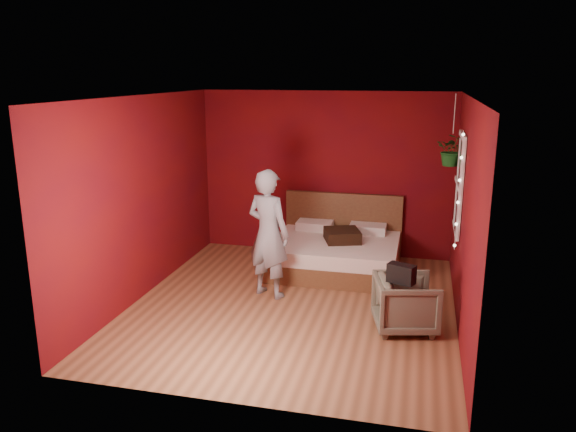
{
  "coord_description": "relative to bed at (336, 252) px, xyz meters",
  "views": [
    {
      "loc": [
        1.49,
        -6.46,
        2.89
      ],
      "look_at": [
        -0.16,
        0.4,
        1.06
      ],
      "focal_mm": 35.0,
      "sensor_mm": 36.0,
      "label": 1
    }
  ],
  "objects": [
    {
      "name": "person",
      "position": [
        -0.71,
        -1.24,
        0.58
      ],
      "size": [
        0.72,
        0.6,
        1.69
      ],
      "primitive_type": "imported",
      "rotation": [
        0.0,
        0.0,
        2.77
      ],
      "color": "gray",
      "rests_on": "ground"
    },
    {
      "name": "throw_pillow",
      "position": [
        0.09,
        -0.09,
        0.28
      ],
      "size": [
        0.62,
        0.62,
        0.17
      ],
      "primitive_type": "cube",
      "rotation": [
        0.0,
        0.0,
        0.33
      ],
      "color": "black",
      "rests_on": "bed"
    },
    {
      "name": "window",
      "position": [
        1.64,
        -0.6,
        1.23
      ],
      "size": [
        0.05,
        0.97,
        1.27
      ],
      "color": "white",
      "rests_on": "room_walls"
    },
    {
      "name": "fairy_lights",
      "position": [
        1.62,
        -1.12,
        1.23
      ],
      "size": [
        0.04,
        0.04,
        1.45
      ],
      "color": "silver",
      "rests_on": "room_walls"
    },
    {
      "name": "room_walls",
      "position": [
        -0.32,
        -1.5,
        1.41
      ],
      "size": [
        4.04,
        4.54,
        2.62
      ],
      "color": "#680C0A",
      "rests_on": "ground"
    },
    {
      "name": "hanging_plant",
      "position": [
        1.56,
        -0.01,
        1.58
      ],
      "size": [
        0.44,
        0.39,
        0.98
      ],
      "color": "silver",
      "rests_on": "room_walls"
    },
    {
      "name": "armchair",
      "position": [
        1.09,
        -1.86,
        0.05
      ],
      "size": [
        0.83,
        0.81,
        0.63
      ],
      "primitive_type": "imported",
      "rotation": [
        0.0,
        0.0,
        1.8
      ],
      "color": "#676651",
      "rests_on": "ground"
    },
    {
      "name": "floor",
      "position": [
        -0.32,
        -1.5,
        -0.27
      ],
      "size": [
        4.5,
        4.5,
        0.0
      ],
      "primitive_type": "plane",
      "color": "#935C3B",
      "rests_on": "ground"
    },
    {
      "name": "bed",
      "position": [
        0.0,
        0.0,
        0.0
      ],
      "size": [
        1.85,
        1.58,
        1.02
      ],
      "color": "brown",
      "rests_on": "ground"
    },
    {
      "name": "handbag",
      "position": [
        1.02,
        -2.03,
        0.47
      ],
      "size": [
        0.33,
        0.25,
        0.21
      ],
      "primitive_type": "cube",
      "rotation": [
        0.0,
        0.0,
        -0.4
      ],
      "color": "black",
      "rests_on": "armchair"
    }
  ]
}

